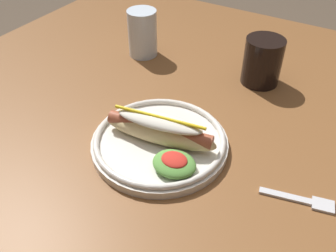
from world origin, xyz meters
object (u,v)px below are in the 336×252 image
Objects in this scene: fork at (303,200)px; soda_cup at (262,61)px; hot_dog_plate at (161,139)px; water_cup at (143,33)px.

fork is 0.37m from soda_cup.
soda_cup is at bearing 76.14° from hot_dog_plate.
fork is at bearing 2.26° from hot_dog_plate.
soda_cup is 0.91× the size of water_cup.
soda_cup reaches higher than hot_dog_plate.
hot_dog_plate is at bearing -51.10° from water_cup.
soda_cup is at bearing 5.41° from water_cup.
hot_dog_plate is 0.33m from soda_cup.
fork is at bearing -29.14° from water_cup.
hot_dog_plate is 0.27m from fork.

